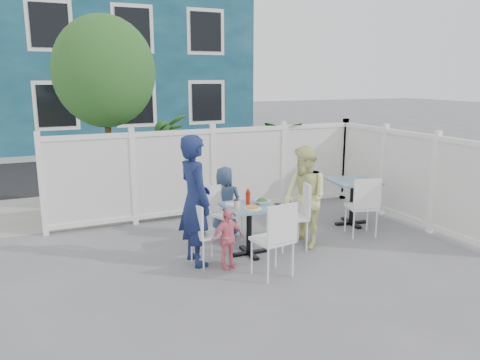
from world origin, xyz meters
name	(u,v)px	position (x,y,z in m)	size (l,w,h in m)	color
ground	(268,260)	(0.00, 0.00, 0.00)	(80.00, 80.00, 0.00)	slate
near_sidewalk	(186,197)	(0.00, 3.80, 0.01)	(24.00, 2.60, 0.01)	gray
street	(147,168)	(0.00, 7.50, 0.00)	(24.00, 5.00, 0.01)	black
far_sidewalk	(126,152)	(0.00, 10.60, 0.01)	(24.00, 1.60, 0.01)	gray
building	(93,64)	(-0.50, 14.00, 3.00)	(11.00, 6.00, 6.00)	#0E3A4E
fence_back	(213,173)	(0.10, 2.40, 0.78)	(5.86, 0.08, 1.60)	white
fence_right	(407,179)	(3.00, 0.60, 0.78)	(0.08, 3.66, 1.60)	white
tree	(104,72)	(-1.60, 3.30, 2.59)	(1.80, 1.62, 3.59)	#382316
utility_cabinet	(80,177)	(-2.08, 4.00, 0.59)	(0.64, 0.46, 1.19)	yellow
potted_shrub_a	(168,162)	(-0.55, 3.10, 0.92)	(1.03, 1.03, 1.84)	#245320
potted_shrub_b	(269,160)	(1.55, 3.00, 0.83)	(1.49, 1.29, 1.66)	#245320
main_table	(249,216)	(-0.14, 0.31, 0.57)	(0.70, 0.70, 0.73)	slate
spare_table	(353,190)	(2.08, 0.88, 0.61)	(0.84, 0.84, 0.79)	slate
chair_left	(202,229)	(-0.88, 0.22, 0.50)	(0.44, 0.45, 0.87)	white
chair_right	(297,210)	(0.62, 0.28, 0.58)	(0.52, 0.54, 1.00)	white
chair_back	(224,209)	(-0.24, 1.03, 0.51)	(0.50, 0.49, 0.87)	white
chair_near	(276,234)	(-0.17, -0.56, 0.58)	(0.51, 0.49, 0.99)	white
chair_spare	(364,203)	(1.84, 0.27, 0.56)	(0.54, 0.53, 0.97)	white
man	(195,200)	(-0.94, 0.32, 0.89)	(0.65, 0.42, 1.77)	#16204C
woman	(305,197)	(0.76, 0.29, 0.76)	(0.74, 0.57, 1.52)	#DFE34E
boy	(225,202)	(-0.15, 1.21, 0.56)	(0.55, 0.36, 1.13)	navy
toddler	(227,239)	(-0.61, -0.02, 0.41)	(0.48, 0.20, 0.82)	pink
plate_main	(253,208)	(-0.18, 0.13, 0.74)	(0.24, 0.24, 0.01)	white
plate_side	(233,204)	(-0.34, 0.44, 0.74)	(0.22, 0.22, 0.02)	white
salad_bowl	(262,202)	(0.06, 0.31, 0.76)	(0.22, 0.22, 0.05)	white
coffee_cup_a	(237,204)	(-0.37, 0.24, 0.79)	(0.08, 0.08, 0.12)	beige
coffee_cup_b	(248,198)	(-0.07, 0.51, 0.79)	(0.07, 0.07, 0.11)	beige
ketchup_bottle	(248,198)	(-0.14, 0.36, 0.83)	(0.06, 0.06, 0.19)	#AE1608
salt_shaker	(239,200)	(-0.21, 0.53, 0.77)	(0.03, 0.03, 0.07)	white
pepper_shaker	(239,199)	(-0.20, 0.55, 0.77)	(0.03, 0.03, 0.07)	black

